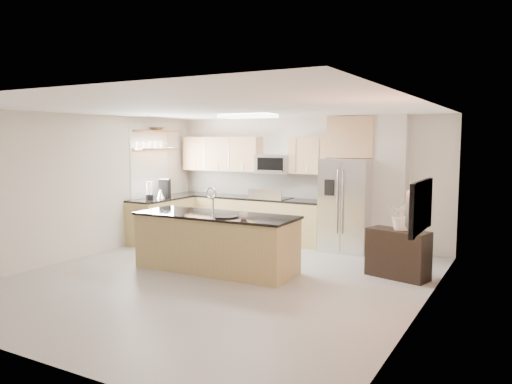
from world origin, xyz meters
The scene contains 27 objects.
floor centered at (0.00, 0.00, 0.00)m, with size 6.50×6.50×0.00m, color #A3A19B.
ceiling centered at (0.00, 0.00, 2.60)m, with size 6.00×6.50×0.02m, color white.
wall_back centered at (0.00, 3.25, 1.30)m, with size 6.00×0.02×2.60m, color beige.
wall_front centered at (0.00, -3.25, 1.30)m, with size 6.00×0.02×2.60m, color beige.
wall_left centered at (-3.00, 0.00, 1.30)m, with size 0.02×6.50×2.60m, color beige.
wall_right centered at (3.00, 0.00, 1.30)m, with size 0.02×6.50×2.60m, color beige.
back_counter centered at (-1.23, 2.93, 0.47)m, with size 3.55×0.66×1.44m.
left_counter centered at (-2.67, 1.85, 0.46)m, with size 0.66×1.50×0.92m.
range centered at (-0.60, 2.92, 0.47)m, with size 0.76×0.64×1.14m.
upper_cabinets centered at (-1.30, 3.09, 1.83)m, with size 3.50×0.33×0.75m.
microwave centered at (-0.60, 3.04, 1.63)m, with size 0.76×0.40×0.40m.
refrigerator centered at (1.06, 2.87, 0.89)m, with size 0.92×0.78×1.78m.
partition_column centered at (1.82, 3.10, 1.30)m, with size 0.60×0.30×2.60m, color beige.
window centered at (-2.98, 1.85, 1.65)m, with size 0.04×1.15×1.65m.
shelf_lower centered at (-2.85, 1.95, 1.95)m, with size 0.30×1.20×0.04m, color #92603A.
shelf_upper centered at (-2.85, 1.95, 2.32)m, with size 0.30×1.20×0.04m, color #92603A.
ceiling_fixture centered at (-0.40, 1.60, 2.56)m, with size 1.00×0.50×0.06m, color white.
island centered at (-0.32, 0.43, 0.47)m, with size 2.72×1.04×1.36m.
credenza centered at (2.39, 1.43, 0.38)m, with size 0.94×0.40×0.75m, color black.
cup centered at (0.35, 0.18, 0.98)m, with size 0.13×0.13×0.10m, color white.
platter centered at (-0.01, 0.24, 0.94)m, with size 0.38×0.38×0.02m, color black.
blender centered at (-2.67, 1.50, 1.08)m, with size 0.16×0.16×0.36m.
kettle centered at (-2.62, 1.79, 1.02)m, with size 0.18×0.18×0.23m.
coffee_maker centered at (-2.69, 2.01, 1.10)m, with size 0.29×0.31×0.38m.
bowl centered at (-2.85, 1.98, 2.38)m, with size 0.34×0.34×0.08m, color silver.
flower_vase centered at (2.44, 1.43, 1.12)m, with size 0.65×0.57×0.72m, color silver.
television centered at (2.91, -0.20, 1.35)m, with size 1.08×0.14×0.62m, color black.
Camera 1 is at (4.17, -6.26, 2.14)m, focal length 35.00 mm.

